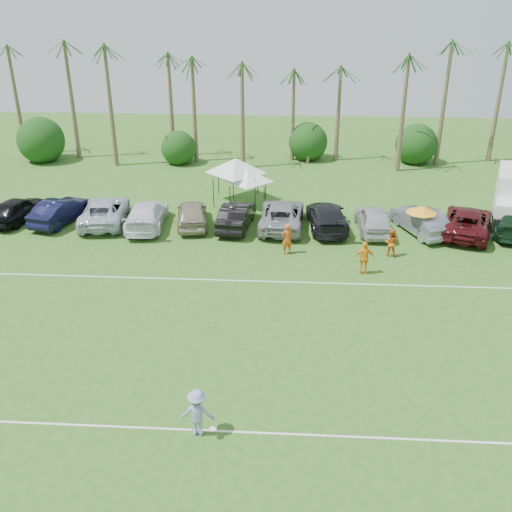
{
  "coord_description": "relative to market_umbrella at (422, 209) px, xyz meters",
  "views": [
    {
      "loc": [
        4.33,
        -14.22,
        14.89
      ],
      "look_at": [
        2.61,
        13.92,
        1.6
      ],
      "focal_mm": 40.0,
      "sensor_mm": 36.0,
      "label": 1
    }
  ],
  "objects": [
    {
      "name": "palm_tree_9",
      "position": [
        5.12,
        17.27,
        6.35
      ],
      "size": [
        2.4,
        2.4,
        9.9
      ],
      "color": "brown",
      "rests_on": "ground"
    },
    {
      "name": "parked_car_9",
      "position": [
        0.23,
        0.99,
        -1.14
      ],
      "size": [
        3.6,
        5.55,
        1.73
      ],
      "primitive_type": "imported",
      "rotation": [
        0.0,
        0.0,
        3.51
      ],
      "color": "slate",
      "rests_on": "ground"
    },
    {
      "name": "parked_car_2",
      "position": [
        -21.31,
        1.44,
        -1.14
      ],
      "size": [
        3.66,
        6.54,
        1.73
      ],
      "primitive_type": "imported",
      "rotation": [
        0.0,
        0.0,
        3.27
      ],
      "color": "silver",
      "rests_on": "ground"
    },
    {
      "name": "canopy_tent_right",
      "position": [
        -11.62,
        5.83,
        0.71
      ],
      "size": [
        3.92,
        3.92,
        3.17
      ],
      "color": "black",
      "rests_on": "ground"
    },
    {
      "name": "parked_car_3",
      "position": [
        -18.24,
        0.92,
        -1.14
      ],
      "size": [
        2.85,
        6.12,
        1.73
      ],
      "primitive_type": "imported",
      "rotation": [
        0.0,
        0.0,
        3.21
      ],
      "color": "white",
      "rests_on": "ground"
    },
    {
      "name": "parked_car_8",
      "position": [
        -2.85,
        0.99,
        -1.14
      ],
      "size": [
        2.23,
        5.15,
        1.73
      ],
      "primitive_type": "imported",
      "rotation": [
        0.0,
        0.0,
        3.18
      ],
      "color": "#BBBBBE",
      "rests_on": "ground"
    },
    {
      "name": "parked_car_1",
      "position": [
        -24.39,
        1.31,
        -1.14
      ],
      "size": [
        3.07,
        5.54,
        1.73
      ],
      "primitive_type": "imported",
      "rotation": [
        0.0,
        0.0,
        2.89
      ],
      "color": "black",
      "rests_on": "ground"
    },
    {
      "name": "parked_car_6",
      "position": [
        -9.0,
        1.42,
        -1.14
      ],
      "size": [
        3.12,
        6.33,
        1.73
      ],
      "primitive_type": "imported",
      "rotation": [
        0.0,
        0.0,
        3.1
      ],
      "color": "gray",
      "rests_on": "ground"
    },
    {
      "name": "palm_tree_6",
      "position": [
        -8.88,
        17.27,
        7.21
      ],
      "size": [
        2.4,
        2.4,
        10.9
      ],
      "color": "brown",
      "rests_on": "ground"
    },
    {
      "name": "ground",
      "position": [
        -12.88,
        -20.73,
        -2.01
      ],
      "size": [
        120.0,
        120.0,
        0.0
      ],
      "primitive_type": "plane",
      "color": "#315F1C",
      "rests_on": "ground"
    },
    {
      "name": "parked_car_10",
      "position": [
        3.31,
        0.93,
        -1.14
      ],
      "size": [
        4.74,
        6.82,
        1.73
      ],
      "primitive_type": "imported",
      "rotation": [
        0.0,
        0.0,
        2.81
      ],
      "color": "#4F0F14",
      "rests_on": "ground"
    },
    {
      "name": "bush_tree_3",
      "position": [
        3.12,
        18.27,
        -0.21
      ],
      "size": [
        4.0,
        4.0,
        4.0
      ],
      "color": "brown",
      "rests_on": "ground"
    },
    {
      "name": "palm_tree_8",
      "position": [
        0.12,
        17.27,
        5.47
      ],
      "size": [
        2.4,
        2.4,
        8.9
      ],
      "color": "brown",
      "rests_on": "ground"
    },
    {
      "name": "sideline_player_b",
      "position": [
        -2.27,
        -2.85,
        -1.14
      ],
      "size": [
        1.0,
        0.87,
        1.73
      ],
      "primitive_type": "imported",
      "rotation": [
        0.0,
        0.0,
        2.85
      ],
      "color": "#D16317",
      "rests_on": "ground"
    },
    {
      "name": "palm_tree_3",
      "position": [
        -20.88,
        17.27,
        8.06
      ],
      "size": [
        2.4,
        2.4,
        11.9
      ],
      "color": "brown",
      "rests_on": "ground"
    },
    {
      "name": "bush_tree_0",
      "position": [
        -31.88,
        18.27,
        -0.21
      ],
      "size": [
        4.0,
        4.0,
        4.0
      ],
      "color": "brown",
      "rests_on": "ground"
    },
    {
      "name": "palm_tree_10",
      "position": [
        10.12,
        17.27,
        7.21
      ],
      "size": [
        2.4,
        2.4,
        10.9
      ],
      "color": "brown",
      "rests_on": "ground"
    },
    {
      "name": "parked_car_0",
      "position": [
        -27.47,
        1.38,
        -1.14
      ],
      "size": [
        3.21,
        5.42,
        1.73
      ],
      "primitive_type": "imported",
      "rotation": [
        0.0,
        0.0,
        2.9
      ],
      "color": "black",
      "rests_on": "ground"
    },
    {
      "name": "palm_tree_2",
      "position": [
        -24.88,
        17.27,
        7.21
      ],
      "size": [
        2.4,
        2.4,
        10.9
      ],
      "color": "brown",
      "rests_on": "ground"
    },
    {
      "name": "sideline_player_a",
      "position": [
        -8.6,
        -2.93,
        -1.03
      ],
      "size": [
        0.84,
        0.71,
        1.96
      ],
      "primitive_type": "imported",
      "rotation": [
        0.0,
        0.0,
        3.55
      ],
      "color": "#D75717",
      "rests_on": "ground"
    },
    {
      "name": "frisbee_player",
      "position": [
        -11.65,
        -18.89,
        -1.04
      ],
      "size": [
        1.35,
        0.76,
        1.93
      ],
      "rotation": [
        0.0,
        0.0,
        3.1
      ],
      "color": "#908CC6",
      "rests_on": "ground"
    },
    {
      "name": "parked_car_7",
      "position": [
        -5.92,
        1.38,
        -1.14
      ],
      "size": [
        2.89,
        6.13,
        1.73
      ],
      "primitive_type": "imported",
      "rotation": [
        0.0,
        0.0,
        3.22
      ],
      "color": "black",
      "rests_on": "ground"
    },
    {
      "name": "bush_tree_1",
      "position": [
        -18.88,
        18.27,
        -0.21
      ],
      "size": [
        4.0,
        4.0,
        4.0
      ],
      "color": "brown",
      "rests_on": "ground"
    },
    {
      "name": "palm_tree_5",
      "position": [
        -12.88,
        17.27,
        6.35
      ],
      "size": [
        2.4,
        2.4,
        9.9
      ],
      "color": "brown",
      "rests_on": "ground"
    },
    {
      "name": "palm_tree_4",
      "position": [
        -16.88,
        17.27,
        5.47
      ],
      "size": [
        2.4,
        2.4,
        8.9
      ],
      "color": "brown",
      "rests_on": "ground"
    },
    {
      "name": "bush_tree_2",
      "position": [
        -6.88,
        18.27,
        -0.21
      ],
      "size": [
        4.0,
        4.0,
        4.0
      ],
      "color": "brown",
      "rests_on": "ground"
    },
    {
      "name": "sideline_player_c",
      "position": [
        -4.16,
        -5.38,
        -1.03
      ],
      "size": [
        1.15,
        0.49,
        1.96
      ],
      "primitive_type": "imported",
      "rotation": [
        0.0,
        0.0,
        3.15
      ],
      "color": "#FF9D1C",
      "rests_on": "ground"
    },
    {
      "name": "field_lines",
      "position": [
        -12.88,
        -12.73,
        -2.0
      ],
      "size": [
        80.0,
        12.1,
        0.01
      ],
      "color": "white",
      "rests_on": "ground"
    },
    {
      "name": "canopy_tent_left",
      "position": [
        -12.61,
        6.64,
        1.3
      ],
      "size": [
        4.77,
        4.77,
        3.86
      ],
      "color": "black",
      "rests_on": "ground"
    },
    {
      "name": "parked_car_5",
      "position": [
        -12.08,
        1.12,
        -1.14
      ],
      "size": [
        2.42,
        5.42,
        1.73
      ],
      "primitive_type": "imported",
      "rotation": [
        0.0,
        0.0,
        3.03
      ],
      "color": "black",
      "rests_on": "ground"
    },
    {
      "name": "palm_tree_1",
      "position": [
        -29.88,
        17.27,
        6.35
      ],
      "size": [
        2.4,
        2.4,
        9.9
      ],
      "color": "brown",
      "rests_on": "ground"
    },
    {
      "name": "palm_tree_0",
      "position": [
        -34.88,
        17.27,
        5.47
      ],
      "size": [
        2.4,
        2.4,
        8.9
      ],
      "color": "brown",
      "rests_on": "ground"
    },
    {
      "name": "palm_tree_7",
      "position": [
        -4.88,
        17.27,
        8.06
      ],
      "size": [
        2.4,
        2.4,
        11.9
      ],
      "color": "brown",
      "rests_on": "ground"
    },
    {
      "name": "parked_car_4",
      "position": [
        -15.16,
        1.32,
        -1.14
      ],
      "size": [
        2.85,
        5.34,
        1.73
      ],
      "primitive_type": "imported",
      "rotation": [
        0.0,
        0.0,
        3.31
      ],
      "color": "gray",
      "rests_on": "ground"
    },
    {
      "name": "market_umbrella",
      "position": [
        0.0,
        0.0,
        0.0
      ],
      "size": [
        2.01,
        2.01,
        2.24
      ],
      "color": "black",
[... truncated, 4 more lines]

